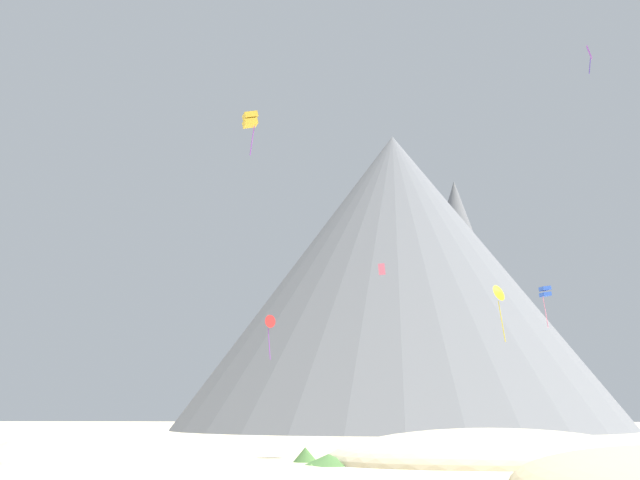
{
  "coord_description": "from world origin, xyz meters",
  "views": [
    {
      "loc": [
        6.79,
        -25.91,
        2.81
      ],
      "look_at": [
        0.55,
        48.82,
        19.51
      ],
      "focal_mm": 43.35,
      "sensor_mm": 36.0,
      "label": 1
    }
  ],
  "objects_px": {
    "bush_far_left": "(602,462)",
    "bush_ridge_crest": "(305,455)",
    "kite_gold_high": "(250,120)",
    "kite_yellow_mid": "(500,293)",
    "bush_near_right": "(311,480)",
    "kite_red_low": "(269,322)",
    "kite_rainbow_mid": "(382,269)",
    "kite_blue_mid": "(545,292)",
    "rock_massif": "(398,284)",
    "kite_violet_high": "(589,55)",
    "bush_far_right": "(328,460)"
  },
  "relations": [
    {
      "from": "bush_ridge_crest",
      "to": "kite_red_low",
      "type": "bearing_deg",
      "value": 101.82
    },
    {
      "from": "bush_far_right",
      "to": "kite_yellow_mid",
      "type": "bearing_deg",
      "value": 66.7
    },
    {
      "from": "kite_blue_mid",
      "to": "kite_yellow_mid",
      "type": "xyz_separation_m",
      "value": [
        -5.63,
        -6.07,
        -0.98
      ]
    },
    {
      "from": "kite_rainbow_mid",
      "to": "kite_gold_high",
      "type": "bearing_deg",
      "value": -118.59
    },
    {
      "from": "kite_blue_mid",
      "to": "kite_yellow_mid",
      "type": "relative_size",
      "value": 0.77
    },
    {
      "from": "rock_massif",
      "to": "kite_yellow_mid",
      "type": "distance_m",
      "value": 52.53
    },
    {
      "from": "kite_yellow_mid",
      "to": "kite_violet_high",
      "type": "relative_size",
      "value": 1.95
    },
    {
      "from": "bush_near_right",
      "to": "kite_violet_high",
      "type": "xyz_separation_m",
      "value": [
        22.81,
        43.56,
        35.97
      ]
    },
    {
      "from": "bush_far_left",
      "to": "kite_yellow_mid",
      "type": "height_order",
      "value": "kite_yellow_mid"
    },
    {
      "from": "bush_far_left",
      "to": "kite_yellow_mid",
      "type": "distance_m",
      "value": 35.68
    },
    {
      "from": "bush_far_left",
      "to": "kite_rainbow_mid",
      "type": "relative_size",
      "value": 1.2
    },
    {
      "from": "kite_yellow_mid",
      "to": "bush_ridge_crest",
      "type": "bearing_deg",
      "value": -163.86
    },
    {
      "from": "bush_ridge_crest",
      "to": "bush_far_right",
      "type": "distance_m",
      "value": 3.12
    },
    {
      "from": "bush_near_right",
      "to": "rock_massif",
      "type": "distance_m",
      "value": 102.69
    },
    {
      "from": "kite_violet_high",
      "to": "bush_near_right",
      "type": "bearing_deg",
      "value": 29.66
    },
    {
      "from": "bush_near_right",
      "to": "bush_far_left",
      "type": "relative_size",
      "value": 2.1
    },
    {
      "from": "bush_far_right",
      "to": "kite_violet_high",
      "type": "distance_m",
      "value": 51.45
    },
    {
      "from": "bush_ridge_crest",
      "to": "kite_rainbow_mid",
      "type": "height_order",
      "value": "kite_rainbow_mid"
    },
    {
      "from": "kite_gold_high",
      "to": "kite_blue_mid",
      "type": "relative_size",
      "value": 0.93
    },
    {
      "from": "bush_near_right",
      "to": "bush_far_left",
      "type": "distance_m",
      "value": 21.38
    },
    {
      "from": "bush_ridge_crest",
      "to": "kite_red_low",
      "type": "xyz_separation_m",
      "value": [
        -7.71,
        36.82,
        11.81
      ]
    },
    {
      "from": "bush_near_right",
      "to": "rock_massif",
      "type": "xyz_separation_m",
      "value": [
        4.97,
        99.96,
        22.99
      ]
    },
    {
      "from": "kite_yellow_mid",
      "to": "kite_gold_high",
      "type": "bearing_deg",
      "value": 161.29
    },
    {
      "from": "rock_massif",
      "to": "kite_gold_high",
      "type": "height_order",
      "value": "rock_massif"
    },
    {
      "from": "bush_ridge_crest",
      "to": "bush_far_left",
      "type": "bearing_deg",
      "value": -6.91
    },
    {
      "from": "kite_gold_high",
      "to": "kite_rainbow_mid",
      "type": "xyz_separation_m",
      "value": [
        11.49,
        3.0,
        -13.19
      ]
    },
    {
      "from": "bush_ridge_crest",
      "to": "bush_far_left",
      "type": "relative_size",
      "value": 1.13
    },
    {
      "from": "kite_red_low",
      "to": "kite_rainbow_mid",
      "type": "bearing_deg",
      "value": 84.43
    },
    {
      "from": "kite_gold_high",
      "to": "kite_rainbow_mid",
      "type": "distance_m",
      "value": 17.75
    },
    {
      "from": "bush_near_right",
      "to": "bush_far_right",
      "type": "xyz_separation_m",
      "value": [
        -0.53,
        15.43,
        -0.23
      ]
    },
    {
      "from": "bush_near_right",
      "to": "kite_rainbow_mid",
      "type": "distance_m",
      "value": 42.59
    },
    {
      "from": "bush_near_right",
      "to": "bush_ridge_crest",
      "type": "xyz_separation_m",
      "value": [
        -2.05,
        18.15,
        -0.12
      ]
    },
    {
      "from": "bush_near_right",
      "to": "kite_gold_high",
      "type": "relative_size",
      "value": 0.65
    },
    {
      "from": "bush_far_left",
      "to": "kite_violet_high",
      "type": "bearing_deg",
      "value": 72.01
    },
    {
      "from": "kite_blue_mid",
      "to": "kite_rainbow_mid",
      "type": "height_order",
      "value": "kite_blue_mid"
    },
    {
      "from": "kite_blue_mid",
      "to": "kite_rainbow_mid",
      "type": "xyz_separation_m",
      "value": [
        -17.14,
        -15.17,
        -0.05
      ]
    },
    {
      "from": "bush_ridge_crest",
      "to": "kite_rainbow_mid",
      "type": "relative_size",
      "value": 1.36
    },
    {
      "from": "kite_gold_high",
      "to": "kite_yellow_mid",
      "type": "distance_m",
      "value": 29.58
    },
    {
      "from": "bush_near_right",
      "to": "kite_yellow_mid",
      "type": "distance_m",
      "value": 52.79
    },
    {
      "from": "bush_far_left",
      "to": "kite_blue_mid",
      "type": "xyz_separation_m",
      "value": [
        5.65,
        38.91,
        14.92
      ]
    },
    {
      "from": "bush_far_right",
      "to": "bush_ridge_crest",
      "type": "bearing_deg",
      "value": 119.12
    },
    {
      "from": "kite_gold_high",
      "to": "kite_violet_high",
      "type": "relative_size",
      "value": 1.4
    },
    {
      "from": "rock_massif",
      "to": "kite_violet_high",
      "type": "distance_m",
      "value": 60.56
    },
    {
      "from": "bush_ridge_crest",
      "to": "rock_massif",
      "type": "bearing_deg",
      "value": 85.09
    },
    {
      "from": "kite_blue_mid",
      "to": "kite_red_low",
      "type": "xyz_separation_m",
      "value": [
        -29.34,
        -0.15,
        -2.92
      ]
    },
    {
      "from": "bush_near_right",
      "to": "kite_gold_high",
      "type": "xyz_separation_m",
      "value": [
        -9.04,
        36.95,
        27.75
      ]
    },
    {
      "from": "bush_far_left",
      "to": "bush_ridge_crest",
      "type": "bearing_deg",
      "value": 173.09
    },
    {
      "from": "rock_massif",
      "to": "bush_far_right",
      "type": "bearing_deg",
      "value": -93.73
    },
    {
      "from": "bush_far_left",
      "to": "kite_gold_high",
      "type": "height_order",
      "value": "kite_gold_high"
    },
    {
      "from": "bush_far_right",
      "to": "kite_gold_high",
      "type": "height_order",
      "value": "kite_gold_high"
    }
  ]
}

